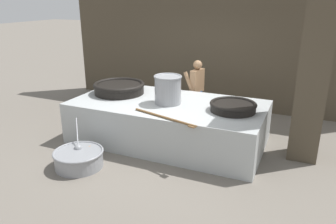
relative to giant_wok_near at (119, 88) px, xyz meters
The scene contains 10 objects.
ground_plane 1.56m from the giant_wok_near, ahead, with size 60.00×60.00×0.00m, color slate.
back_wall 2.94m from the giant_wok_near, 64.20° to the left, with size 8.01×0.24×3.62m, color #4C4233.
support_pillar 3.88m from the giant_wok_near, ahead, with size 0.50×0.50×3.62m, color #4C4233.
hearth_platform 1.35m from the giant_wok_near, ahead, with size 3.78×1.93×0.83m.
giant_wok_near is the anchor object (origin of this frame).
giant_wok_far 2.53m from the giant_wok_near, ahead, with size 0.85×0.85×0.16m.
stock_pot 1.28m from the giant_wok_near, 10.30° to the right, with size 0.55×0.55×0.55m.
stirring_paddle 1.90m from the giant_wok_near, 33.42° to the right, with size 1.30×0.44×0.04m.
cook 1.79m from the giant_wok_near, 39.43° to the left, with size 0.39×0.57×1.46m.
prep_bowl_vegetables 1.98m from the giant_wok_near, 81.94° to the right, with size 0.87×0.98×0.66m.
Camera 1 is at (2.50, -5.66, 2.79)m, focal length 35.00 mm.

